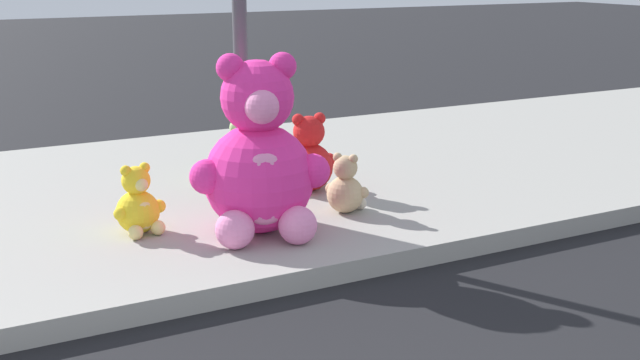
# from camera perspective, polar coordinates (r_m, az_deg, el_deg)

# --- Properties ---
(sidewalk) EXTENTS (28.00, 4.40, 0.15)m
(sidewalk) POSITION_cam_1_polar(r_m,az_deg,el_deg) (6.88, -15.69, -1.96)
(sidewalk) COLOR #9E9B93
(sidewalk) RESTS_ON ground_plane
(plush_pink_large) EXTENTS (0.98, 0.92, 1.30)m
(plush_pink_large) POSITION_cam_1_polar(r_m,az_deg,el_deg) (5.69, -4.37, 1.21)
(plush_pink_large) COLOR #F22D93
(plush_pink_large) RESTS_ON sidewalk
(plush_red) EXTENTS (0.52, 0.47, 0.68)m
(plush_red) POSITION_cam_1_polar(r_m,az_deg,el_deg) (6.83, -0.84, 1.50)
(plush_red) COLOR red
(plush_red) RESTS_ON sidewalk
(plush_yellow) EXTENTS (0.39, 0.36, 0.52)m
(plush_yellow) POSITION_cam_1_polar(r_m,az_deg,el_deg) (5.89, -12.88, -1.82)
(plush_yellow) COLOR yellow
(plush_yellow) RESTS_ON sidewalk
(plush_lime) EXTENTS (0.46, 0.52, 0.68)m
(plush_lime) POSITION_cam_1_polar(r_m,az_deg,el_deg) (7.12, -5.23, 2.04)
(plush_lime) COLOR #8CD133
(plush_lime) RESTS_ON sidewalk
(plush_tan) EXTENTS (0.34, 0.33, 0.48)m
(plush_tan) POSITION_cam_1_polar(r_m,az_deg,el_deg) (6.24, 1.87, -0.61)
(plush_tan) COLOR tan
(plush_tan) RESTS_ON sidewalk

